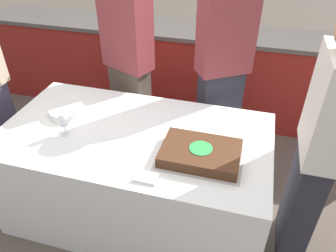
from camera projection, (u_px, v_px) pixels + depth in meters
ground_plane at (139, 208)px, 2.57m from camera, size 14.00×14.00×0.00m
back_counter at (186, 70)px, 3.52m from camera, size 4.40×0.58×0.92m
dining_table at (137, 174)px, 2.35m from camera, size 1.78×0.97×0.74m
cake at (200, 153)px, 1.92m from camera, size 0.50×0.36×0.08m
plate_stack at (67, 111)px, 2.30m from camera, size 0.24×0.24×0.05m
wine_glass at (63, 120)px, 2.07m from camera, size 0.06×0.06×0.16m
side_plate_near_cake at (216, 128)px, 2.18m from camera, size 0.17×0.17×0.00m
utensil_pile at (146, 178)px, 1.79m from camera, size 0.13×0.08×0.02m
person_cutting_cake at (222, 71)px, 2.49m from camera, size 0.44×0.38×1.75m
person_seated_right at (318, 150)px, 1.84m from camera, size 0.21×0.41×1.63m
person_standing_back at (129, 65)px, 2.68m from camera, size 0.45×0.34×1.68m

